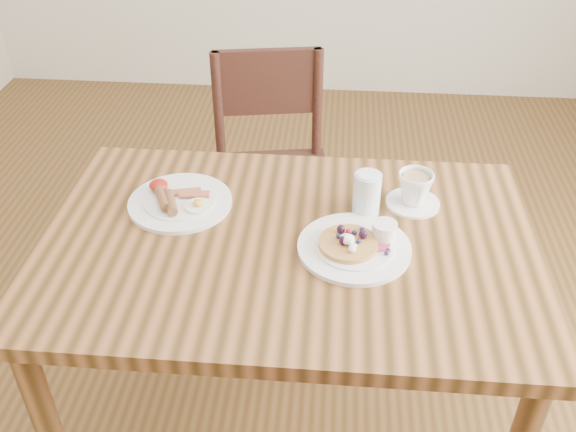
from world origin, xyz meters
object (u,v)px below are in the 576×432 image
at_px(breakfast_plate, 178,201).
at_px(teacup_saucer, 414,190).
at_px(pancake_plate, 356,245).
at_px(water_glass, 367,194).
at_px(dining_table, 288,270).
at_px(chair_far, 271,166).

bearing_deg(breakfast_plate, teacup_saucer, 4.98).
distance_m(pancake_plate, teacup_saucer, 0.25).
distance_m(breakfast_plate, water_glass, 0.49).
xyz_separation_m(dining_table, breakfast_plate, (-0.30, 0.12, 0.11)).
height_order(pancake_plate, teacup_saucer, teacup_saucer).
relative_size(teacup_saucer, water_glass, 1.24).
xyz_separation_m(chair_far, pancake_plate, (0.29, -0.78, 0.27)).
relative_size(dining_table, teacup_saucer, 8.57).
bearing_deg(breakfast_plate, pancake_plate, -17.72).
xyz_separation_m(dining_table, pancake_plate, (0.16, -0.02, 0.11)).
bearing_deg(pancake_plate, breakfast_plate, 162.28).
bearing_deg(teacup_saucer, dining_table, -150.39).
relative_size(dining_table, water_glass, 10.65).
bearing_deg(dining_table, breakfast_plate, 157.37).
xyz_separation_m(pancake_plate, breakfast_plate, (-0.46, 0.15, -0.00)).
relative_size(chair_far, teacup_saucer, 6.29).
height_order(dining_table, pancake_plate, pancake_plate).
bearing_deg(teacup_saucer, breakfast_plate, -175.02).
bearing_deg(water_glass, chair_far, 116.84).
bearing_deg(dining_table, pancake_plate, -8.16).
bearing_deg(water_glass, breakfast_plate, -179.18).
height_order(dining_table, chair_far, chair_far).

